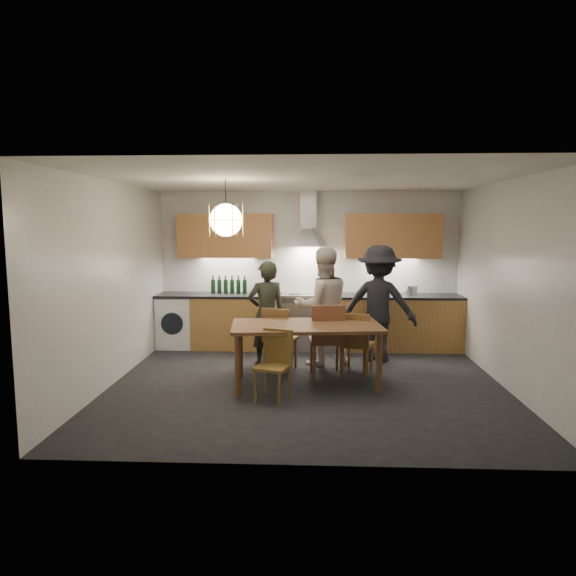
{
  "coord_description": "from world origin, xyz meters",
  "views": [
    {
      "loc": [
        0.05,
        -6.42,
        2.05
      ],
      "look_at": [
        -0.26,
        0.4,
        1.2
      ],
      "focal_mm": 32.0,
      "sensor_mm": 36.0,
      "label": 1
    }
  ],
  "objects_px": {
    "chair_front": "(275,359)",
    "person_left": "(266,313)",
    "dining_table": "(306,331)",
    "mixing_bowl": "(383,293)",
    "person_right": "(379,304)",
    "stock_pot": "(411,291)",
    "wine_bottles": "(229,285)",
    "person_mid": "(323,306)",
    "chair_back_left": "(278,335)"
  },
  "relations": [
    {
      "from": "person_mid",
      "to": "dining_table",
      "type": "bearing_deg",
      "value": 62.49
    },
    {
      "from": "chair_front",
      "to": "person_left",
      "type": "xyz_separation_m",
      "value": [
        -0.23,
        1.48,
        0.29
      ]
    },
    {
      "from": "dining_table",
      "to": "mixing_bowl",
      "type": "distance_m",
      "value": 2.33
    },
    {
      "from": "mixing_bowl",
      "to": "stock_pot",
      "type": "xyz_separation_m",
      "value": [
        0.46,
        0.04,
        0.04
      ]
    },
    {
      "from": "person_mid",
      "to": "person_right",
      "type": "relative_size",
      "value": 0.99
    },
    {
      "from": "dining_table",
      "to": "person_mid",
      "type": "relative_size",
      "value": 1.14
    },
    {
      "from": "chair_front",
      "to": "person_left",
      "type": "distance_m",
      "value": 1.53
    },
    {
      "from": "chair_back_left",
      "to": "mixing_bowl",
      "type": "relative_size",
      "value": 2.94
    },
    {
      "from": "person_mid",
      "to": "mixing_bowl",
      "type": "distance_m",
      "value": 1.38
    },
    {
      "from": "person_mid",
      "to": "wine_bottles",
      "type": "xyz_separation_m",
      "value": [
        -1.54,
        1.03,
        0.19
      ]
    },
    {
      "from": "dining_table",
      "to": "chair_back_left",
      "type": "height_order",
      "value": "chair_back_left"
    },
    {
      "from": "person_right",
      "to": "person_mid",
      "type": "bearing_deg",
      "value": 29.85
    },
    {
      "from": "dining_table",
      "to": "person_mid",
      "type": "height_order",
      "value": "person_mid"
    },
    {
      "from": "chair_back_left",
      "to": "stock_pot",
      "type": "xyz_separation_m",
      "value": [
        2.08,
        1.36,
        0.46
      ]
    },
    {
      "from": "dining_table",
      "to": "stock_pot",
      "type": "relative_size",
      "value": 9.33
    },
    {
      "from": "dining_table",
      "to": "person_left",
      "type": "height_order",
      "value": "person_left"
    },
    {
      "from": "person_left",
      "to": "mixing_bowl",
      "type": "height_order",
      "value": "person_left"
    },
    {
      "from": "chair_back_left",
      "to": "chair_front",
      "type": "bearing_deg",
      "value": 111.59
    },
    {
      "from": "person_mid",
      "to": "person_right",
      "type": "bearing_deg",
      "value": -179.28
    },
    {
      "from": "mixing_bowl",
      "to": "wine_bottles",
      "type": "distance_m",
      "value": 2.55
    },
    {
      "from": "chair_front",
      "to": "person_right",
      "type": "bearing_deg",
      "value": 70.72
    },
    {
      "from": "chair_front",
      "to": "person_right",
      "type": "distance_m",
      "value": 2.31
    },
    {
      "from": "chair_front",
      "to": "person_mid",
      "type": "relative_size",
      "value": 0.48
    },
    {
      "from": "chair_back_left",
      "to": "person_mid",
      "type": "bearing_deg",
      "value": -129.65
    },
    {
      "from": "person_right",
      "to": "mixing_bowl",
      "type": "bearing_deg",
      "value": -87.97
    },
    {
      "from": "wine_bottles",
      "to": "person_mid",
      "type": "bearing_deg",
      "value": -33.64
    },
    {
      "from": "dining_table",
      "to": "wine_bottles",
      "type": "relative_size",
      "value": 3.25
    },
    {
      "from": "person_right",
      "to": "person_left",
      "type": "bearing_deg",
      "value": 24.26
    },
    {
      "from": "chair_back_left",
      "to": "person_right",
      "type": "xyz_separation_m",
      "value": [
        1.47,
        0.6,
        0.36
      ]
    },
    {
      "from": "chair_front",
      "to": "person_mid",
      "type": "height_order",
      "value": "person_mid"
    },
    {
      "from": "dining_table",
      "to": "mixing_bowl",
      "type": "height_order",
      "value": "mixing_bowl"
    },
    {
      "from": "mixing_bowl",
      "to": "wine_bottles",
      "type": "relative_size",
      "value": 0.51
    },
    {
      "from": "mixing_bowl",
      "to": "wine_bottles",
      "type": "xyz_separation_m",
      "value": [
        -2.54,
        0.08,
        0.11
      ]
    },
    {
      "from": "dining_table",
      "to": "person_mid",
      "type": "xyz_separation_m",
      "value": [
        0.23,
        1.02,
        0.16
      ]
    },
    {
      "from": "chair_back_left",
      "to": "person_mid",
      "type": "xyz_separation_m",
      "value": [
        0.63,
        0.37,
        0.35
      ]
    },
    {
      "from": "person_left",
      "to": "person_mid",
      "type": "relative_size",
      "value": 0.89
    },
    {
      "from": "person_mid",
      "to": "stock_pot",
      "type": "relative_size",
      "value": 8.19
    },
    {
      "from": "chair_front",
      "to": "stock_pot",
      "type": "height_order",
      "value": "stock_pot"
    },
    {
      "from": "stock_pot",
      "to": "wine_bottles",
      "type": "bearing_deg",
      "value": 179.33
    },
    {
      "from": "chair_front",
      "to": "person_left",
      "type": "relative_size",
      "value": 0.54
    },
    {
      "from": "stock_pot",
      "to": "mixing_bowl",
      "type": "bearing_deg",
      "value": -174.56
    },
    {
      "from": "person_right",
      "to": "stock_pot",
      "type": "xyz_separation_m",
      "value": [
        0.61,
        0.76,
        0.1
      ]
    },
    {
      "from": "person_mid",
      "to": "mixing_bowl",
      "type": "xyz_separation_m",
      "value": [
        1.0,
        0.95,
        0.08
      ]
    },
    {
      "from": "person_mid",
      "to": "person_right",
      "type": "height_order",
      "value": "person_right"
    },
    {
      "from": "person_left",
      "to": "chair_front",
      "type": "bearing_deg",
      "value": 77.68
    },
    {
      "from": "person_mid",
      "to": "mixing_bowl",
      "type": "height_order",
      "value": "person_mid"
    },
    {
      "from": "dining_table",
      "to": "wine_bottles",
      "type": "bearing_deg",
      "value": 116.86
    },
    {
      "from": "dining_table",
      "to": "wine_bottles",
      "type": "xyz_separation_m",
      "value": [
        -1.31,
        2.04,
        0.35
      ]
    },
    {
      "from": "dining_table",
      "to": "person_right",
      "type": "bearing_deg",
      "value": 43.47
    },
    {
      "from": "chair_front",
      "to": "person_right",
      "type": "height_order",
      "value": "person_right"
    }
  ]
}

